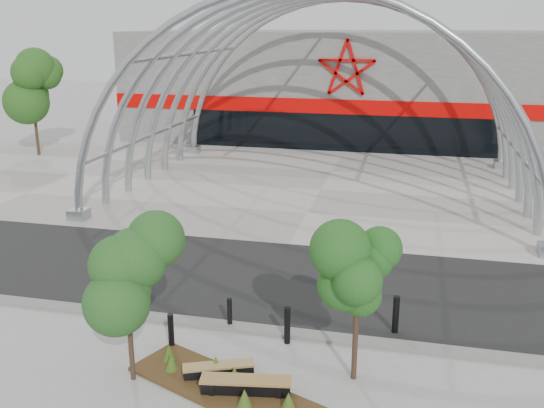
% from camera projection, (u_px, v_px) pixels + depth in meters
% --- Properties ---
extents(ground, '(140.00, 140.00, 0.00)m').
position_uv_depth(ground, '(241.00, 325.00, 18.02)').
color(ground, '#989892').
rests_on(ground, ground).
extents(road, '(140.00, 7.00, 0.02)m').
position_uv_depth(road, '(269.00, 278.00, 21.28)').
color(road, black).
rests_on(road, ground).
extents(forecourt, '(60.00, 17.00, 0.04)m').
position_uv_depth(forecourt, '(321.00, 190.00, 32.46)').
color(forecourt, gray).
rests_on(forecourt, ground).
extents(kerb, '(60.00, 0.50, 0.12)m').
position_uv_depth(kerb, '(239.00, 327.00, 17.77)').
color(kerb, slate).
rests_on(kerb, ground).
extents(arena_building, '(34.00, 15.24, 8.00)m').
position_uv_depth(arena_building, '(357.00, 83.00, 48.05)').
color(arena_building, '#63635F').
rests_on(arena_building, ground).
extents(vault_canopy, '(20.80, 15.80, 20.36)m').
position_uv_depth(vault_canopy, '(321.00, 190.00, 32.46)').
color(vault_canopy, '#969CA1').
rests_on(vault_canopy, ground).
extents(planting_bed, '(5.36, 3.47, 0.54)m').
position_uv_depth(planting_bed, '(222.00, 384.00, 14.84)').
color(planting_bed, '#3C2E15').
rests_on(planting_bed, ground).
extents(street_tree_0, '(1.75, 1.75, 3.99)m').
position_uv_depth(street_tree_0, '(126.00, 274.00, 14.48)').
color(street_tree_0, black).
rests_on(street_tree_0, ground).
extents(street_tree_1, '(1.72, 1.72, 4.07)m').
position_uv_depth(street_tree_1, '(358.00, 271.00, 14.50)').
color(street_tree_1, black).
rests_on(street_tree_1, ground).
extents(bench_0, '(1.82, 1.05, 0.38)m').
position_uv_depth(bench_0, '(219.00, 371.00, 15.31)').
color(bench_0, black).
rests_on(bench_0, ground).
extents(bench_1, '(2.24, 0.83, 0.46)m').
position_uv_depth(bench_1, '(246.00, 387.00, 14.57)').
color(bench_1, black).
rests_on(bench_1, ground).
extents(bollard_0, '(0.16, 0.16, 0.99)m').
position_uv_depth(bollard_0, '(140.00, 290.00, 19.22)').
color(bollard_0, black).
rests_on(bollard_0, ground).
extents(bollard_1, '(0.16, 0.16, 1.02)m').
position_uv_depth(bollard_1, '(171.00, 331.00, 16.63)').
color(bollard_1, black).
rests_on(bollard_1, ground).
extents(bollard_2, '(0.15, 0.15, 0.92)m').
position_uv_depth(bollard_2, '(230.00, 313.00, 17.77)').
color(bollard_2, black).
rests_on(bollard_2, ground).
extents(bollard_3, '(0.17, 0.17, 1.09)m').
position_uv_depth(bollard_3, '(287.00, 325.00, 16.87)').
color(bollard_3, black).
rests_on(bollard_3, ground).
extents(bollard_4, '(0.18, 0.18, 1.15)m').
position_uv_depth(bollard_4, '(396.00, 315.00, 17.42)').
color(bollard_4, black).
rests_on(bollard_4, ground).
extents(bg_tree_0, '(3.00, 3.00, 6.45)m').
position_uv_depth(bg_tree_0, '(31.00, 86.00, 39.71)').
color(bg_tree_0, '#2F2114').
rests_on(bg_tree_0, ground).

